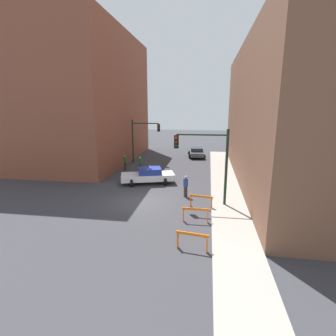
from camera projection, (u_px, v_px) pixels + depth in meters
ground_plane at (142, 202)px, 19.00m from camera, size 120.00×120.00×0.00m
sidewalk_right at (229, 206)px, 18.07m from camera, size 2.40×44.00×0.12m
building_corner_left at (74, 99)px, 32.50m from camera, size 14.00×20.00×15.30m
building_right at (309, 114)px, 23.30m from camera, size 12.00×28.00×12.26m
traffic_light_near at (209, 156)px, 17.60m from camera, size 3.64×0.35×5.20m
traffic_light_far at (141, 135)px, 31.35m from camera, size 3.44×0.35×5.20m
police_car at (148, 175)px, 23.48m from camera, size 5.04×3.17×1.52m
parked_car_near at (197, 152)px, 35.66m from camera, size 2.55×4.46×1.31m
pedestrian_crossing at (140, 164)px, 27.54m from camera, size 0.46×0.46×1.66m
pedestrian_corner at (125, 162)px, 28.30m from camera, size 0.44×0.44×1.66m
pedestrian_sidewalk at (186, 186)px, 19.91m from camera, size 0.37×0.37×1.66m
barrier_front at (192, 238)px, 12.49m from camera, size 1.59×0.40×0.90m
barrier_mid at (196, 213)px, 15.53m from camera, size 1.60×0.17×0.90m
barrier_back at (201, 199)px, 17.72m from camera, size 1.58×0.44×0.90m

